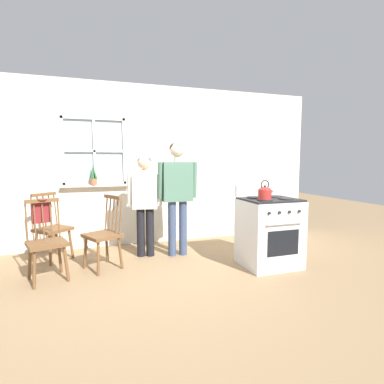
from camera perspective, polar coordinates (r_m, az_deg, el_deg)
name	(u,v)px	position (r m, az deg, el deg)	size (l,w,h in m)	color
ground_plane	(161,270)	(4.08, -5.91, -14.55)	(16.00, 16.00, 0.00)	#937551
wall_back	(144,166)	(5.21, -9.09, 4.90)	(6.40, 0.16, 2.70)	silver
chair_by_window	(47,243)	(4.02, -25.97, -8.77)	(0.52, 0.51, 0.97)	brown
chair_near_wall	(52,229)	(4.78, -25.13, -6.43)	(0.58, 0.58, 0.97)	brown
chair_center_cluster	(104,235)	(4.17, -16.46, -7.89)	(0.55, 0.56, 0.97)	brown
person_elderly_left	(145,197)	(4.48, -8.97, -0.89)	(0.52, 0.28, 1.50)	black
person_teen_center	(177,186)	(4.46, -2.81, 1.12)	(0.60, 0.24, 1.70)	#384766
stove	(269,231)	(4.24, 14.44, -7.26)	(0.73, 0.68, 1.08)	silver
kettle	(265,192)	(3.95, 13.69, -0.09)	(0.21, 0.17, 0.25)	red
potted_plant	(93,177)	(5.05, -18.27, 2.76)	(0.12, 0.12, 0.36)	#935B3D
handbag	(41,212)	(4.18, -26.78, -3.38)	(0.24, 0.23, 0.31)	maroon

